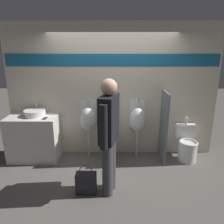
{
  "coord_description": "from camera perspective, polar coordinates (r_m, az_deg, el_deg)",
  "views": [
    {
      "loc": [
        0.03,
        -3.78,
        2.26
      ],
      "look_at": [
        0.0,
        0.17,
        1.05
      ],
      "focal_mm": 35.0,
      "sensor_mm": 36.0,
      "label": 1
    }
  ],
  "objects": [
    {
      "name": "urinal_near_counter",
      "position": [
        4.48,
        -6.25,
        -1.94
      ],
      "size": [
        0.33,
        0.3,
        1.23
      ],
      "color": "silver",
      "rests_on": "ground_plane"
    },
    {
      "name": "cell_phone",
      "position": [
        4.38,
        -17.16,
        -1.58
      ],
      "size": [
        0.07,
        0.14,
        0.01
      ],
      "color": "black",
      "rests_on": "sink_counter"
    },
    {
      "name": "person_in_vest",
      "position": [
        3.26,
        -0.79,
        -5.57
      ],
      "size": [
        0.31,
        0.62,
        1.82
      ],
      "rotation": [
        0.0,
        0.0,
        1.31
      ],
      "color": "#3D3D42",
      "rests_on": "ground_plane"
    },
    {
      "name": "toilet",
      "position": [
        4.75,
        18.98,
        -8.26
      ],
      "size": [
        0.39,
        0.53,
        0.85
      ],
      "color": "white",
      "rests_on": "ground_plane"
    },
    {
      "name": "shopping_bag",
      "position": [
        3.66,
        -6.78,
        -17.86
      ],
      "size": [
        0.32,
        0.18,
        0.48
      ],
      "color": "#232328",
      "rests_on": "ground_plane"
    },
    {
      "name": "sink_counter",
      "position": [
        4.74,
        -19.71,
        -6.42
      ],
      "size": [
        0.99,
        0.57,
        0.91
      ],
      "color": "silver",
      "rests_on": "ground_plane"
    },
    {
      "name": "divider_near_counter",
      "position": [
        4.35,
        0.21,
        -3.85
      ],
      "size": [
        0.03,
        0.58,
        1.42
      ],
      "color": "slate",
      "rests_on": "ground_plane"
    },
    {
      "name": "display_wall",
      "position": [
        4.47,
        0.04,
        5.42
      ],
      "size": [
        4.27,
        0.07,
        2.7
      ],
      "color": "beige",
      "rests_on": "ground_plane"
    },
    {
      "name": "sink_basin",
      "position": [
        4.6,
        -19.53,
        -0.23
      ],
      "size": [
        0.42,
        0.42,
        0.26
      ],
      "color": "white",
      "rests_on": "sink_counter"
    },
    {
      "name": "urinal_far",
      "position": [
        4.48,
        6.69,
        -1.97
      ],
      "size": [
        0.33,
        0.3,
        1.23
      ],
      "color": "silver",
      "rests_on": "ground_plane"
    },
    {
      "name": "ground_plane",
      "position": [
        4.41,
        -0.02,
        -13.84
      ],
      "size": [
        16.0,
        16.0,
        0.0
      ],
      "primitive_type": "plane",
      "color": "#5B5651"
    },
    {
      "name": "divider_mid",
      "position": [
        4.46,
        13.32,
        -3.78
      ],
      "size": [
        0.03,
        0.58,
        1.42
      ],
      "color": "slate",
      "rests_on": "ground_plane"
    }
  ]
}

